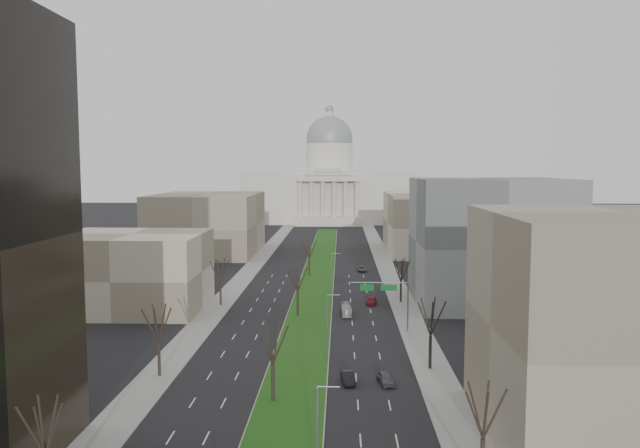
% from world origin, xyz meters
% --- Properties ---
extents(ground, '(600.00, 600.00, 0.00)m').
position_xyz_m(ground, '(0.00, 120.00, 0.00)').
color(ground, black).
rests_on(ground, ground).
extents(median, '(8.00, 222.03, 0.20)m').
position_xyz_m(median, '(0.00, 118.99, 0.10)').
color(median, '#999993').
rests_on(median, ground).
extents(sidewalk_left, '(5.00, 330.00, 0.15)m').
position_xyz_m(sidewalk_left, '(-17.50, 95.00, 0.07)').
color(sidewalk_left, gray).
rests_on(sidewalk_left, ground).
extents(sidewalk_right, '(5.00, 330.00, 0.15)m').
position_xyz_m(sidewalk_right, '(17.50, 95.00, 0.07)').
color(sidewalk_right, gray).
rests_on(sidewalk_right, ground).
extents(capitol, '(80.00, 46.00, 55.00)m').
position_xyz_m(capitol, '(0.00, 269.59, 16.31)').
color(capitol, beige).
rests_on(capitol, ground).
extents(building_beige_left, '(26.00, 22.00, 14.00)m').
position_xyz_m(building_beige_left, '(-33.00, 85.00, 7.00)').
color(building_beige_left, gray).
rests_on(building_beige_left, ground).
extents(building_tan_right, '(26.00, 24.00, 22.00)m').
position_xyz_m(building_tan_right, '(33.00, 32.00, 11.00)').
color(building_tan_right, gray).
rests_on(building_tan_right, ground).
extents(building_grey_right, '(28.00, 26.00, 24.00)m').
position_xyz_m(building_grey_right, '(34.00, 92.00, 12.00)').
color(building_grey_right, slate).
rests_on(building_grey_right, ground).
extents(building_far_left, '(30.00, 40.00, 18.00)m').
position_xyz_m(building_far_left, '(-35.00, 160.00, 9.00)').
color(building_far_left, gray).
rests_on(building_far_left, ground).
extents(building_far_right, '(30.00, 40.00, 18.00)m').
position_xyz_m(building_far_right, '(35.00, 165.00, 9.00)').
color(building_far_right, gray).
rests_on(building_far_right, ground).
extents(tree_left_near, '(5.10, 5.10, 9.18)m').
position_xyz_m(tree_left_near, '(-17.20, 18.00, 6.61)').
color(tree_left_near, black).
rests_on(tree_left_near, ground).
extents(tree_left_mid, '(5.40, 5.40, 9.72)m').
position_xyz_m(tree_left_mid, '(-17.20, 48.00, 7.00)').
color(tree_left_mid, black).
rests_on(tree_left_mid, ground).
extents(tree_left_far, '(5.28, 5.28, 9.50)m').
position_xyz_m(tree_left_far, '(-17.20, 88.00, 6.84)').
color(tree_left_far, black).
rests_on(tree_left_far, ground).
extents(tree_right_near, '(5.16, 5.16, 9.29)m').
position_xyz_m(tree_right_near, '(17.20, 22.00, 6.69)').
color(tree_right_near, black).
rests_on(tree_right_near, ground).
extents(tree_right_mid, '(5.52, 5.52, 9.94)m').
position_xyz_m(tree_right_mid, '(17.20, 52.00, 7.16)').
color(tree_right_mid, black).
rests_on(tree_right_mid, ground).
extents(tree_right_far, '(5.04, 5.04, 9.07)m').
position_xyz_m(tree_right_far, '(17.20, 92.00, 6.53)').
color(tree_right_far, black).
rests_on(tree_right_far, ground).
extents(tree_median_a, '(5.40, 5.40, 9.72)m').
position_xyz_m(tree_median_a, '(-2.00, 40.00, 7.00)').
color(tree_median_a, black).
rests_on(tree_median_a, ground).
extents(tree_median_b, '(5.40, 5.40, 9.72)m').
position_xyz_m(tree_median_b, '(-2.00, 80.00, 7.00)').
color(tree_median_b, black).
rests_on(tree_median_b, ground).
extents(tree_median_c, '(5.40, 5.40, 9.72)m').
position_xyz_m(tree_median_c, '(-2.00, 120.00, 7.00)').
color(tree_median_c, black).
rests_on(tree_median_c, ground).
extents(streetlamp_median_a, '(1.90, 0.20, 9.16)m').
position_xyz_m(streetlamp_median_a, '(3.76, 20.00, 4.81)').
color(streetlamp_median_a, gray).
rests_on(streetlamp_median_a, ground).
extents(streetlamp_median_b, '(1.90, 0.20, 9.16)m').
position_xyz_m(streetlamp_median_b, '(3.76, 55.00, 4.81)').
color(streetlamp_median_b, gray).
rests_on(streetlamp_median_b, ground).
extents(streetlamp_median_c, '(1.90, 0.20, 9.16)m').
position_xyz_m(streetlamp_median_c, '(3.76, 95.00, 4.81)').
color(streetlamp_median_c, gray).
rests_on(streetlamp_median_c, ground).
extents(mast_arm_signs, '(9.12, 0.24, 8.09)m').
position_xyz_m(mast_arm_signs, '(13.49, 70.03, 6.11)').
color(mast_arm_signs, gray).
rests_on(mast_arm_signs, ground).
extents(car_grey_near, '(2.34, 4.35, 1.41)m').
position_xyz_m(car_grey_near, '(11.04, 46.32, 0.70)').
color(car_grey_near, '#424548').
rests_on(car_grey_near, ground).
extents(car_black, '(1.93, 4.25, 1.35)m').
position_xyz_m(car_black, '(6.44, 46.43, 0.68)').
color(car_black, black).
rests_on(car_black, ground).
extents(car_red, '(2.31, 4.72, 1.32)m').
position_xyz_m(car_red, '(11.42, 90.27, 0.66)').
color(car_red, maroon).
rests_on(car_red, ground).
extents(car_grey_far, '(2.35, 4.66, 1.27)m').
position_xyz_m(car_grey_far, '(10.84, 127.85, 0.63)').
color(car_grey_far, '#55585D').
rests_on(car_grey_far, ground).
extents(box_van, '(1.77, 6.78, 1.88)m').
position_xyz_m(box_van, '(6.54, 81.57, 0.94)').
color(box_van, '#BDBDBD').
rests_on(box_van, ground).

